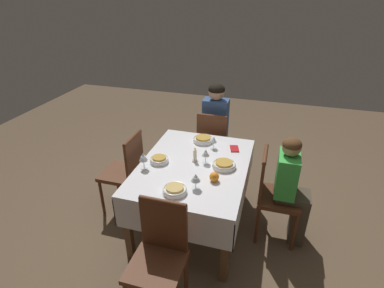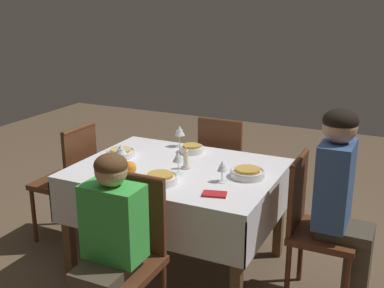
{
  "view_description": "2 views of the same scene",
  "coord_description": "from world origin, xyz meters",
  "px_view_note": "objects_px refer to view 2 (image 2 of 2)",
  "views": [
    {
      "loc": [
        2.29,
        0.65,
        2.21
      ],
      "look_at": [
        -0.1,
        -0.05,
        0.88
      ],
      "focal_mm": 28.0,
      "sensor_mm": 36.0,
      "label": 1
    },
    {
      "loc": [
        -1.36,
        2.62,
        1.79
      ],
      "look_at": [
        -0.08,
        -0.06,
        0.88
      ],
      "focal_mm": 45.0,
      "sensor_mm": 36.0,
      "label": 2
    }
  ],
  "objects_px": {
    "bowl_north": "(160,178)",
    "napkin_red_folded": "(214,194)",
    "chair_south": "(224,164)",
    "person_child_green": "(108,251)",
    "bowl_west": "(248,173)",
    "wine_glass_west": "(222,167)",
    "candle_centerpiece": "(186,161)",
    "wine_glass_east": "(121,150)",
    "bowl_south": "(192,149)",
    "chair_east": "(70,177)",
    "person_adult_denim": "(342,200)",
    "dining_table": "(178,181)",
    "orange_fruit": "(130,168)",
    "wine_glass_north": "(178,158)",
    "bowl_east": "(121,153)",
    "chair_north": "(126,251)",
    "wine_glass_south": "(180,131)",
    "chair_west": "(314,223)"
  },
  "relations": [
    {
      "from": "bowl_north",
      "to": "napkin_red_folded",
      "type": "relative_size",
      "value": 1.43
    },
    {
      "from": "chair_south",
      "to": "person_child_green",
      "type": "distance_m",
      "value": 1.65
    },
    {
      "from": "bowl_west",
      "to": "wine_glass_west",
      "type": "bearing_deg",
      "value": 51.05
    },
    {
      "from": "candle_centerpiece",
      "to": "wine_glass_east",
      "type": "bearing_deg",
      "value": 16.54
    },
    {
      "from": "bowl_south",
      "to": "chair_east",
      "type": "bearing_deg",
      "value": 21.07
    },
    {
      "from": "person_adult_denim",
      "to": "napkin_red_folded",
      "type": "height_order",
      "value": "person_adult_denim"
    },
    {
      "from": "candle_centerpiece",
      "to": "napkin_red_folded",
      "type": "bearing_deg",
      "value": 136.19
    },
    {
      "from": "dining_table",
      "to": "orange_fruit",
      "type": "xyz_separation_m",
      "value": [
        0.21,
        0.24,
        0.14
      ]
    },
    {
      "from": "chair_east",
      "to": "wine_glass_west",
      "type": "height_order",
      "value": "chair_east"
    },
    {
      "from": "wine_glass_north",
      "to": "orange_fruit",
      "type": "height_order",
      "value": "wine_glass_north"
    },
    {
      "from": "orange_fruit",
      "to": "candle_centerpiece",
      "type": "bearing_deg",
      "value": -137.49
    },
    {
      "from": "bowl_north",
      "to": "wine_glass_east",
      "type": "height_order",
      "value": "wine_glass_east"
    },
    {
      "from": "person_child_green",
      "to": "orange_fruit",
      "type": "xyz_separation_m",
      "value": [
        0.29,
        -0.66,
        0.17
      ]
    },
    {
      "from": "candle_centerpiece",
      "to": "person_child_green",
      "type": "bearing_deg",
      "value": 91.06
    },
    {
      "from": "person_adult_denim",
      "to": "dining_table",
      "type": "bearing_deg",
      "value": 90.68
    },
    {
      "from": "bowl_east",
      "to": "orange_fruit",
      "type": "xyz_separation_m",
      "value": [
        -0.25,
        0.27,
        0.01
      ]
    },
    {
      "from": "bowl_west",
      "to": "napkin_red_folded",
      "type": "relative_size",
      "value": 1.42
    },
    {
      "from": "wine_glass_north",
      "to": "candle_centerpiece",
      "type": "xyz_separation_m",
      "value": [
        -0.0,
        -0.1,
        -0.05
      ]
    },
    {
      "from": "chair_north",
      "to": "chair_east",
      "type": "xyz_separation_m",
      "value": [
        0.97,
        -0.74,
        0.0
      ]
    },
    {
      "from": "person_child_green",
      "to": "dining_table",
      "type": "bearing_deg",
      "value": 94.76
    },
    {
      "from": "wine_glass_east",
      "to": "candle_centerpiece",
      "type": "bearing_deg",
      "value": -163.46
    },
    {
      "from": "wine_glass_west",
      "to": "wine_glass_south",
      "type": "relative_size",
      "value": 0.82
    },
    {
      "from": "dining_table",
      "to": "person_child_green",
      "type": "xyz_separation_m",
      "value": [
        -0.07,
        0.9,
        -0.04
      ]
    },
    {
      "from": "dining_table",
      "to": "wine_glass_west",
      "type": "height_order",
      "value": "wine_glass_west"
    },
    {
      "from": "bowl_west",
      "to": "bowl_north",
      "type": "distance_m",
      "value": 0.54
    },
    {
      "from": "person_adult_denim",
      "to": "chair_east",
      "type": "bearing_deg",
      "value": 90.35
    },
    {
      "from": "bowl_north",
      "to": "bowl_east",
      "type": "xyz_separation_m",
      "value": [
        0.49,
        -0.31,
        0.0
      ]
    },
    {
      "from": "chair_south",
      "to": "wine_glass_north",
      "type": "bearing_deg",
      "value": 91.32
    },
    {
      "from": "dining_table",
      "to": "bowl_east",
      "type": "height_order",
      "value": "bowl_east"
    },
    {
      "from": "candle_centerpiece",
      "to": "orange_fruit",
      "type": "relative_size",
      "value": 1.75
    },
    {
      "from": "chair_north",
      "to": "wine_glass_west",
      "type": "relative_size",
      "value": 6.85
    },
    {
      "from": "wine_glass_north",
      "to": "wine_glass_south",
      "type": "distance_m",
      "value": 0.57
    },
    {
      "from": "person_child_green",
      "to": "wine_glass_south",
      "type": "bearing_deg",
      "value": 101.59
    },
    {
      "from": "orange_fruit",
      "to": "chair_north",
      "type": "bearing_deg",
      "value": 119.61
    },
    {
      "from": "bowl_west",
      "to": "napkin_red_folded",
      "type": "bearing_deg",
      "value": 78.17
    },
    {
      "from": "chair_north",
      "to": "chair_south",
      "type": "bearing_deg",
      "value": 91.51
    },
    {
      "from": "person_adult_denim",
      "to": "candle_centerpiece",
      "type": "relative_size",
      "value": 8.22
    },
    {
      "from": "bowl_north",
      "to": "wine_glass_south",
      "type": "bearing_deg",
      "value": -72.2
    },
    {
      "from": "person_adult_denim",
      "to": "wine_glass_west",
      "type": "height_order",
      "value": "person_adult_denim"
    },
    {
      "from": "chair_west",
      "to": "candle_centerpiece",
      "type": "xyz_separation_m",
      "value": [
        0.84,
        0.01,
        0.27
      ]
    },
    {
      "from": "dining_table",
      "to": "chair_south",
      "type": "height_order",
      "value": "chair_south"
    },
    {
      "from": "person_child_green",
      "to": "wine_glass_east",
      "type": "bearing_deg",
      "value": 118.91
    },
    {
      "from": "wine_glass_west",
      "to": "bowl_north",
      "type": "xyz_separation_m",
      "value": [
        0.33,
        0.17,
        -0.06
      ]
    },
    {
      "from": "wine_glass_south",
      "to": "napkin_red_folded",
      "type": "relative_size",
      "value": 1.06
    },
    {
      "from": "chair_south",
      "to": "bowl_north",
      "type": "relative_size",
      "value": 4.19
    },
    {
      "from": "chair_north",
      "to": "bowl_north",
      "type": "distance_m",
      "value": 0.53
    },
    {
      "from": "orange_fruit",
      "to": "wine_glass_south",
      "type": "bearing_deg",
      "value": -91.37
    },
    {
      "from": "candle_centerpiece",
      "to": "napkin_red_folded",
      "type": "xyz_separation_m",
      "value": [
        -0.34,
        0.32,
        -0.05
      ]
    },
    {
      "from": "chair_south",
      "to": "dining_table",
      "type": "bearing_deg",
      "value": 87.24
    },
    {
      "from": "chair_west",
      "to": "wine_glass_north",
      "type": "distance_m",
      "value": 0.91
    }
  ]
}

